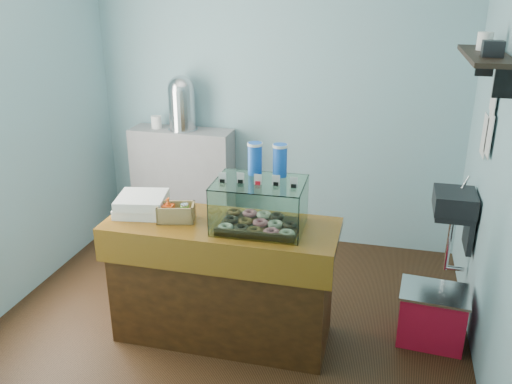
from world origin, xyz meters
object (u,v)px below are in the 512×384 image
(counter, at_px, (222,280))
(red_cooler, at_px, (432,315))
(display_case, at_px, (261,202))
(coffee_urn, at_px, (182,102))

(counter, xyz_separation_m, red_cooler, (1.47, 0.30, -0.25))
(display_case, relative_size, coffee_urn, 1.16)
(counter, distance_m, coffee_urn, 2.02)
(red_cooler, bearing_deg, counter, -164.31)
(display_case, height_order, coffee_urn, coffee_urn)
(counter, height_order, display_case, display_case)
(display_case, distance_m, coffee_urn, 1.94)
(display_case, relative_size, red_cooler, 1.22)
(counter, relative_size, coffee_urn, 3.06)
(coffee_urn, bearing_deg, counter, -60.87)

